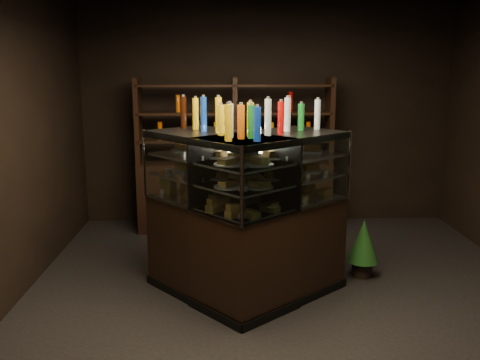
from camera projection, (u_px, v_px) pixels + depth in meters
name	position (u px, v px, depth m)	size (l,w,h in m)	color
ground	(285.00, 291.00, 5.17)	(5.00, 5.00, 0.00)	black
room_shell	(288.00, 89.00, 4.77)	(5.02, 5.02, 3.01)	black
display_case	(245.00, 244.00, 4.98)	(1.99, 1.55, 1.55)	black
food_display	(245.00, 172.00, 4.84)	(1.54, 1.08, 0.47)	#C48646
bottles_top	(245.00, 118.00, 4.74)	(1.36, 0.94, 0.30)	#D8590A
potted_conifer	(364.00, 240.00, 5.49)	(0.32, 0.32, 0.68)	black
back_shelving	(235.00, 185.00, 7.04)	(2.53, 0.45, 2.00)	black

